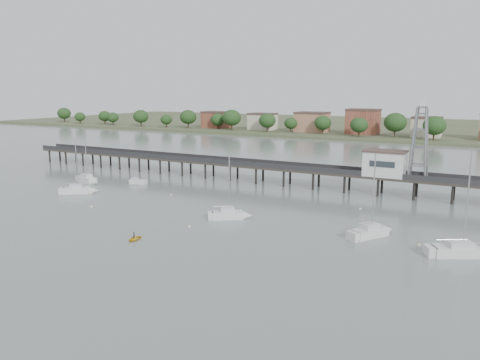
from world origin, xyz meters
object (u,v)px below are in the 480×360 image
(yellow_dinghy, at_px, (134,240))
(sailboat_d, at_px, (471,251))
(sailboat_f, at_px, (233,215))
(white_tender, at_px, (138,182))
(pier, at_px, (273,168))
(sailboat_c, at_px, (375,231))
(lattice_tower, at_px, (420,143))
(sailboat_a, at_px, (82,190))
(sailboat_b, at_px, (89,180))

(yellow_dinghy, bearing_deg, sailboat_d, 16.73)
(sailboat_f, height_order, white_tender, sailboat_f)
(pier, distance_m, sailboat_c, 41.59)
(lattice_tower, xyz_separation_m, sailboat_d, (11.32, -31.65, -10.47))
(sailboat_a, relative_size, sailboat_f, 1.06)
(sailboat_b, height_order, yellow_dinghy, sailboat_b)
(white_tender, bearing_deg, lattice_tower, 3.76)
(lattice_tower, xyz_separation_m, sailboat_a, (-62.67, -28.58, -10.45))
(sailboat_a, bearing_deg, sailboat_f, -39.78)
(lattice_tower, height_order, yellow_dinghy, lattice_tower)
(sailboat_a, bearing_deg, lattice_tower, -11.92)
(sailboat_a, relative_size, sailboat_b, 0.98)
(sailboat_a, relative_size, sailboat_d, 0.81)
(yellow_dinghy, bearing_deg, sailboat_a, 144.85)
(sailboat_f, bearing_deg, yellow_dinghy, -147.81)
(pier, xyz_separation_m, sailboat_c, (29.85, -28.78, -3.15))
(sailboat_c, relative_size, sailboat_d, 0.88)
(pier, xyz_separation_m, lattice_tower, (31.50, 0.00, 7.31))
(lattice_tower, relative_size, yellow_dinghy, 6.13)
(sailboat_a, distance_m, sailboat_f, 37.86)
(pier, height_order, sailboat_c, sailboat_c)
(sailboat_a, bearing_deg, white_tender, 38.80)
(sailboat_f, bearing_deg, pier, 67.09)
(lattice_tower, height_order, sailboat_c, lattice_tower)
(white_tender, bearing_deg, sailboat_b, -167.00)
(sailboat_d, xyz_separation_m, sailboat_f, (-36.20, 0.86, 0.02))
(sailboat_f, bearing_deg, sailboat_d, -36.41)
(sailboat_d, relative_size, yellow_dinghy, 5.90)
(sailboat_d, bearing_deg, sailboat_f, 150.61)
(sailboat_c, relative_size, sailboat_f, 1.15)
(sailboat_d, height_order, sailboat_b, sailboat_d)
(pier, distance_m, white_tender, 31.60)
(sailboat_d, distance_m, sailboat_b, 81.98)
(sailboat_c, relative_size, white_tender, 3.08)
(lattice_tower, bearing_deg, white_tender, -165.73)
(lattice_tower, xyz_separation_m, sailboat_f, (-24.88, -30.79, -10.45))
(sailboat_a, height_order, yellow_dinghy, sailboat_a)
(pier, relative_size, sailboat_a, 12.40)
(pier, xyz_separation_m, sailboat_d, (42.82, -31.65, -3.16))
(white_tender, bearing_deg, sailboat_a, -115.28)
(sailboat_c, bearing_deg, sailboat_a, 120.67)
(sailboat_c, distance_m, sailboat_f, 23.31)
(sailboat_c, xyz_separation_m, white_tender, (-57.45, 13.75, -0.16))
(sailboat_c, relative_size, sailboat_b, 1.06)
(sailboat_a, bearing_deg, pier, 6.08)
(sailboat_c, height_order, sailboat_d, sailboat_d)
(lattice_tower, xyz_separation_m, white_tender, (-59.10, -15.03, -10.62))
(sailboat_f, bearing_deg, sailboat_c, -30.12)
(sailboat_b, bearing_deg, sailboat_f, -0.62)
(pier, bearing_deg, sailboat_a, -137.48)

